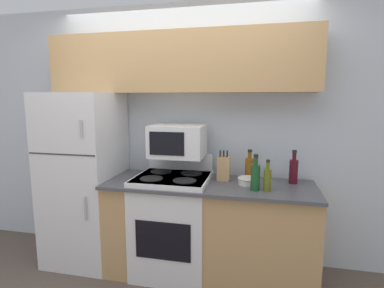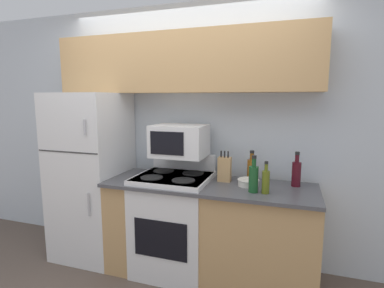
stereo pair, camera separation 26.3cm
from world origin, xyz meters
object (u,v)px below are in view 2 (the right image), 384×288
(bottle_wine_red, at_px, (296,173))
(bottle_olive_oil, at_px, (266,181))
(bottle_wine_green, at_px, (254,178))
(stove, at_px, (174,222))
(bowl, at_px, (248,182))
(refrigerator, at_px, (92,175))
(microwave, at_px, (180,141))
(bottle_whiskey, at_px, (252,169))
(knife_block, at_px, (225,169))

(bottle_wine_red, xyz_separation_m, bottle_olive_oil, (-0.23, -0.28, -0.02))
(bottle_wine_green, bearing_deg, stove, 170.49)
(bowl, bearing_deg, stove, -177.03)
(refrigerator, relative_size, bottle_wine_red, 5.62)
(microwave, height_order, bottle_wine_red, microwave)
(bottle_wine_red, distance_m, bottle_olive_oil, 0.37)
(microwave, distance_m, bottle_wine_red, 1.07)
(microwave, bearing_deg, bottle_whiskey, 9.37)
(knife_block, relative_size, bottle_wine_green, 0.94)
(bottle_whiskey, bearing_deg, refrigerator, -173.91)
(bottle_olive_oil, bearing_deg, microwave, 164.24)
(refrigerator, distance_m, bottle_whiskey, 1.63)
(refrigerator, xyz_separation_m, bottle_olive_oil, (1.77, -0.17, 0.14))
(bottle_whiskey, xyz_separation_m, bottle_olive_oil, (0.15, -0.34, -0.01))
(knife_block, height_order, bottle_wine_green, bottle_wine_green)
(refrigerator, height_order, bottle_wine_red, refrigerator)
(refrigerator, relative_size, knife_block, 6.00)
(bottle_wine_red, height_order, bottle_wine_green, same)
(stove, bearing_deg, bottle_whiskey, 17.14)
(knife_block, xyz_separation_m, bottle_wine_red, (0.62, 0.04, 0.00))
(bowl, relative_size, bottle_whiskey, 0.67)
(stove, height_order, bottle_wine_green, bottle_wine_green)
(refrigerator, relative_size, bottle_wine_green, 5.62)
(bottle_olive_oil, height_order, bottle_wine_green, bottle_wine_green)
(bowl, distance_m, bottle_wine_red, 0.42)
(microwave, relative_size, bottle_wine_red, 1.64)
(microwave, xyz_separation_m, bottle_olive_oil, (0.81, -0.23, -0.25))
(refrigerator, xyz_separation_m, bowl, (1.61, -0.00, 0.08))
(knife_block, bearing_deg, bottle_wine_green, -40.02)
(bowl, height_order, bottle_olive_oil, bottle_olive_oil)
(bottle_whiskey, relative_size, bottle_wine_green, 0.93)
(knife_block, relative_size, bottle_whiskey, 1.00)
(refrigerator, bearing_deg, bottle_olive_oil, -5.39)
(microwave, relative_size, knife_block, 1.75)
(microwave, xyz_separation_m, knife_block, (0.43, 0.01, -0.24))
(microwave, distance_m, bottle_wine_green, 0.79)
(microwave, bearing_deg, knife_block, 1.98)
(knife_block, relative_size, bottle_wine_red, 0.94)
(microwave, bearing_deg, stove, -104.62)
(bottle_whiskey, bearing_deg, bowl, -90.80)
(refrigerator, relative_size, stove, 1.55)
(stove, height_order, microwave, microwave)
(stove, bearing_deg, refrigerator, 177.55)
(bowl, height_order, bottle_whiskey, bottle_whiskey)
(microwave, bearing_deg, refrigerator, -176.20)
(stove, relative_size, knife_block, 3.87)
(stove, distance_m, bottle_olive_oil, 0.99)
(refrigerator, distance_m, stove, 0.99)
(knife_block, xyz_separation_m, bottle_olive_oil, (0.38, -0.24, -0.01))
(knife_block, bearing_deg, refrigerator, -176.77)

